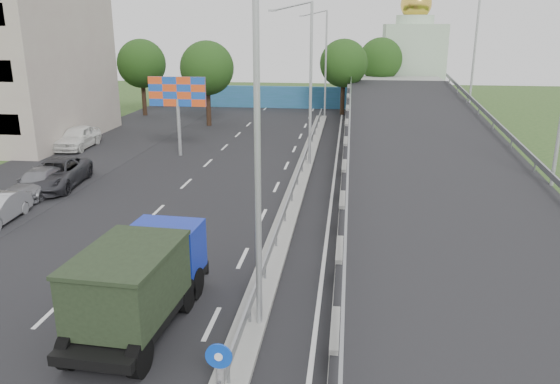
% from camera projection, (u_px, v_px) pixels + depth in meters
% --- Properties ---
extents(road_surface, '(26.00, 90.00, 0.04)m').
position_uv_depth(road_surface, '(242.00, 191.00, 30.32)').
color(road_surface, black).
rests_on(road_surface, ground).
extents(parking_strip, '(8.00, 90.00, 0.05)m').
position_uv_depth(parking_strip, '(24.00, 183.00, 31.90)').
color(parking_strip, black).
rests_on(parking_strip, ground).
extents(median, '(1.00, 44.00, 0.20)m').
position_uv_depth(median, '(302.00, 173.00, 33.72)').
color(median, gray).
rests_on(median, ground).
extents(overpass_ramp, '(10.00, 50.00, 3.50)m').
position_uv_depth(overpass_ramp, '(428.00, 150.00, 32.32)').
color(overpass_ramp, gray).
rests_on(overpass_ramp, ground).
extents(median_guardrail, '(0.09, 44.00, 0.71)m').
position_uv_depth(median_guardrail, '(302.00, 163.00, 33.53)').
color(median_guardrail, gray).
rests_on(median_guardrail, median).
extents(sign_bollard, '(0.64, 0.23, 1.67)m').
position_uv_depth(sign_bollard, '(220.00, 374.00, 12.74)').
color(sign_bollard, black).
rests_on(sign_bollard, median).
extents(lamp_post_near, '(2.74, 0.18, 10.08)m').
position_uv_depth(lamp_post_near, '(251.00, 141.00, 14.96)').
color(lamp_post_near, '#B2B5B7').
rests_on(lamp_post_near, median).
extents(lamp_post_mid, '(2.74, 0.18, 10.08)m').
position_uv_depth(lamp_post_mid, '(308.00, 76.00, 33.93)').
color(lamp_post_mid, '#B2B5B7').
rests_on(lamp_post_mid, median).
extents(lamp_post_far, '(2.74, 0.18, 10.08)m').
position_uv_depth(lamp_post_far, '(324.00, 58.00, 52.90)').
color(lamp_post_far, '#B2B5B7').
rests_on(lamp_post_far, median).
extents(blue_wall, '(30.00, 0.50, 2.40)m').
position_uv_depth(blue_wall, '(289.00, 97.00, 60.44)').
color(blue_wall, '#21607C').
rests_on(blue_wall, ground).
extents(church, '(7.00, 7.00, 13.80)m').
position_uv_depth(church, '(413.00, 56.00, 65.13)').
color(church, '#B2CCAD').
rests_on(church, ground).
extents(billboard, '(4.00, 0.24, 5.50)m').
position_uv_depth(billboard, '(177.00, 96.00, 37.41)').
color(billboard, '#B2B5B7').
rests_on(billboard, ground).
extents(tree_left_mid, '(4.80, 4.80, 7.60)m').
position_uv_depth(tree_left_mid, '(207.00, 68.00, 48.62)').
color(tree_left_mid, black).
rests_on(tree_left_mid, ground).
extents(tree_median_far, '(4.80, 4.80, 7.60)m').
position_uv_depth(tree_median_far, '(344.00, 63.00, 54.75)').
color(tree_median_far, black).
rests_on(tree_median_far, ground).
extents(tree_left_far, '(4.80, 4.80, 7.60)m').
position_uv_depth(tree_left_far, '(142.00, 64.00, 54.34)').
color(tree_left_far, black).
rests_on(tree_left_far, ground).
extents(tree_ramp_far, '(4.80, 4.80, 7.60)m').
position_uv_depth(tree_ramp_far, '(381.00, 60.00, 60.91)').
color(tree_ramp_far, black).
rests_on(tree_ramp_far, ground).
extents(dump_truck, '(2.68, 6.40, 2.77)m').
position_uv_depth(dump_truck, '(141.00, 279.00, 16.42)').
color(dump_truck, black).
rests_on(dump_truck, ground).
extents(parked_car_c, '(3.27, 5.91, 1.57)m').
position_uv_depth(parked_car_c, '(56.00, 174.00, 30.84)').
color(parked_car_c, '#2F2F34').
rests_on(parked_car_c, ground).
extents(parked_car_d, '(2.13, 4.72, 1.34)m').
position_uv_depth(parked_car_d, '(39.00, 182.00, 29.69)').
color(parked_car_d, slate).
rests_on(parked_car_d, ground).
extents(parked_car_e, '(2.26, 5.08, 1.70)m').
position_uv_depth(parked_car_e, '(78.00, 137.00, 40.64)').
color(parked_car_e, white).
rests_on(parked_car_e, ground).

